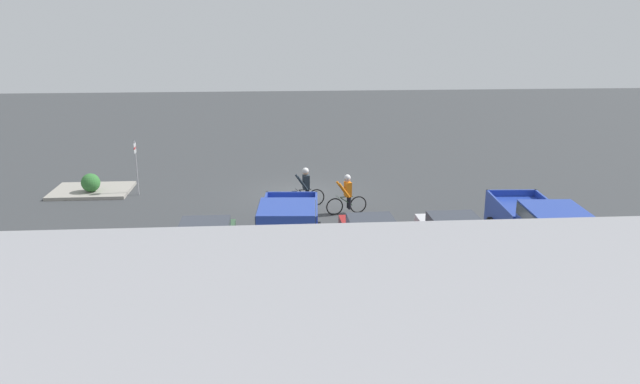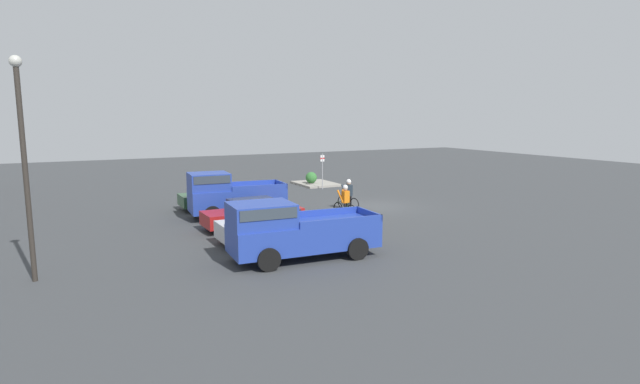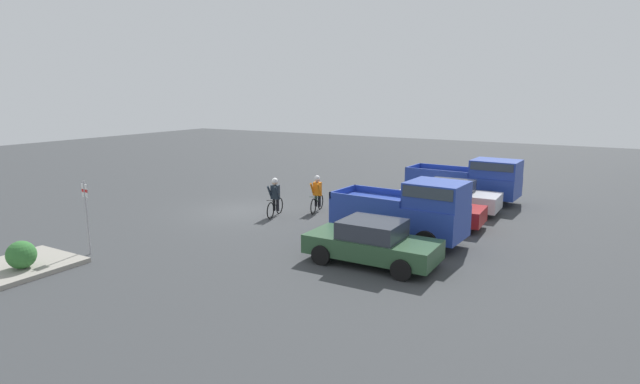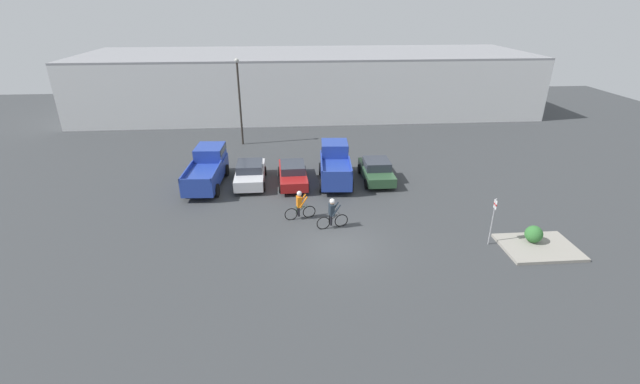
{
  "view_description": "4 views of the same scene",
  "coord_description": "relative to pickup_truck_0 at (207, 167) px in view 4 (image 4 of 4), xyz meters",
  "views": [
    {
      "loc": [
        1.11,
        27.71,
        8.05
      ],
      "look_at": [
        -0.63,
        3.88,
        1.2
      ],
      "focal_mm": 35.0,
      "sensor_mm": 36.0,
      "label": 1
    },
    {
      "loc": [
        -23.8,
        15.71,
        5.21
      ],
      "look_at": [
        -0.63,
        3.88,
        1.2
      ],
      "focal_mm": 28.0,
      "sensor_mm": 36.0,
      "label": 2
    },
    {
      "loc": [
        17.5,
        14.47,
        5.39
      ],
      "look_at": [
        -0.63,
        3.88,
        1.2
      ],
      "focal_mm": 28.0,
      "sensor_mm": 36.0,
      "label": 3
    },
    {
      "loc": [
        -2.36,
        -18.09,
        11.15
      ],
      "look_at": [
        -0.63,
        3.88,
        1.2
      ],
      "focal_mm": 24.0,
      "sensor_mm": 36.0,
      "label": 4
    }
  ],
  "objects": [
    {
      "name": "ground_plane",
      "position": [
        7.67,
        -8.6,
        -1.13
      ],
      "size": [
        80.0,
        80.0,
        0.0
      ],
      "primitive_type": "plane",
      "color": "#383A3D"
    },
    {
      "name": "warehouse_building",
      "position": [
        7.67,
        20.18,
        1.92
      ],
      "size": [
        46.24,
        13.57,
        6.09
      ],
      "color": "silver",
      "rests_on": "ground_plane"
    },
    {
      "name": "pickup_truck_0",
      "position": [
        0.0,
        0.0,
        0.0
      ],
      "size": [
        2.38,
        5.55,
        2.18
      ],
      "color": "#233D9E",
      "rests_on": "ground_plane"
    },
    {
      "name": "sedan_0",
      "position": [
        2.77,
        -0.27,
        -0.4
      ],
      "size": [
        2.03,
        4.36,
        1.44
      ],
      "color": "silver",
      "rests_on": "ground_plane"
    },
    {
      "name": "sedan_1",
      "position": [
        5.57,
        -0.45,
        -0.44
      ],
      "size": [
        2.01,
        4.62,
        1.37
      ],
      "color": "maroon",
      "rests_on": "ground_plane"
    },
    {
      "name": "pickup_truck_1",
      "position": [
        8.4,
        -0.23,
        0.08
      ],
      "size": [
        2.37,
        4.94,
        2.36
      ],
      "color": "#233D9E",
      "rests_on": "ground_plane"
    },
    {
      "name": "sedan_2",
      "position": [
        11.17,
        -0.39,
        -0.41
      ],
      "size": [
        1.99,
        4.22,
        1.43
      ],
      "color": "#2D5133",
      "rests_on": "ground_plane"
    },
    {
      "name": "cyclist_0",
      "position": [
        7.53,
        -6.74,
        -0.24
      ],
      "size": [
        1.72,
        0.54,
        1.74
      ],
      "color": "black",
      "rests_on": "ground_plane"
    },
    {
      "name": "cyclist_1",
      "position": [
        5.85,
        -5.57,
        -0.26
      ],
      "size": [
        1.74,
        0.54,
        1.71
      ],
      "color": "black",
      "rests_on": "ground_plane"
    },
    {
      "name": "fire_lane_sign",
      "position": [
        15.12,
        -9.04,
        0.39
      ],
      "size": [
        0.06,
        0.3,
        2.53
      ],
      "color": "#9E9EA3",
      "rests_on": "ground_plane"
    },
    {
      "name": "lamppost",
      "position": [
        1.54,
        8.26,
        2.95
      ],
      "size": [
        0.36,
        0.36,
        6.98
      ],
      "color": "#2D2823",
      "rests_on": "ground_plane"
    },
    {
      "name": "curb_island",
      "position": [
        17.4,
        -9.64,
        -1.05
      ],
      "size": [
        3.54,
        2.69,
        0.15
      ],
      "primitive_type": "cube",
      "color": "gray",
      "rests_on": "ground_plane"
    },
    {
      "name": "shrub",
      "position": [
        17.29,
        -9.21,
        -0.55
      ],
      "size": [
        0.85,
        0.85,
        0.85
      ],
      "color": "#337033",
      "rests_on": "curb_island"
    }
  ]
}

